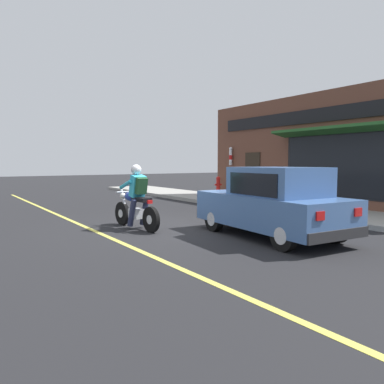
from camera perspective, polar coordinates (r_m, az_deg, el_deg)
name	(u,v)px	position (r m, az deg, el deg)	size (l,w,h in m)	color
ground_plane	(170,227)	(9.72, -3.41, -5.38)	(80.00, 80.00, 0.00)	black
sidewalk_curb	(242,202)	(15.16, 7.60, -1.56)	(2.60, 22.00, 0.14)	#9E9B93
lane_stripe	(66,218)	(11.77, -18.62, -3.85)	(0.12, 19.80, 0.01)	#D1C64C
storefront_building	(316,151)	(14.61, 18.34, 6.02)	(1.25, 11.05, 4.20)	brown
motorcycle_with_rider	(136,202)	(9.52, -8.50, -1.52)	(0.60, 2.02, 1.62)	black
car_hatchback	(272,203)	(8.52, 12.15, -1.68)	(1.92, 3.89, 1.57)	black
fire_hydrant	(218,186)	(17.41, 4.02, 0.91)	(0.36, 0.24, 0.88)	red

